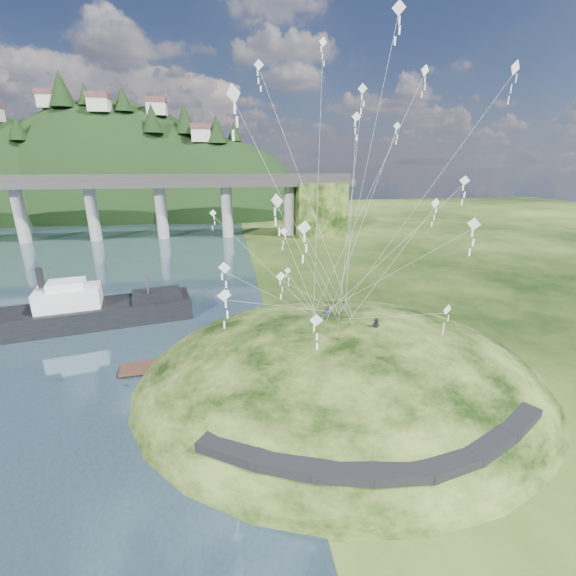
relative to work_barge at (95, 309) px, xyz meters
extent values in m
plane|color=black|center=(16.55, -17.48, -1.78)|extent=(320.00, 320.00, 0.00)
ellipsoid|color=black|center=(24.55, -15.48, -3.28)|extent=(36.00, 32.00, 13.00)
cube|color=black|center=(15.05, -25.48, 0.25)|extent=(4.32, 3.62, 0.71)
cube|color=black|center=(18.05, -27.13, 0.31)|extent=(4.10, 2.97, 0.61)
cube|color=black|center=(21.05, -28.13, 0.30)|extent=(3.85, 2.37, 0.62)
cube|color=black|center=(24.05, -28.58, 0.26)|extent=(3.62, 1.83, 0.66)
cube|color=black|center=(27.05, -28.38, 0.27)|extent=(3.82, 2.27, 0.68)
cube|color=black|center=(30.05, -27.43, 0.36)|extent=(4.11, 2.97, 0.71)
cube|color=black|center=(33.05, -25.88, 0.39)|extent=(4.26, 3.43, 0.66)
cube|color=#2D2B2B|center=(-33.45, 52.52, 11.22)|extent=(160.00, 9.00, 1.60)
cube|color=#2D2B2B|center=(-33.45, 52.52, 12.62)|extent=(160.00, 0.40, 1.20)
cube|color=#2D2B2B|center=(-33.45, 56.82, 12.62)|extent=(160.00, 0.40, 1.20)
cylinder|color=gray|center=(-30.95, 52.52, 4.72)|extent=(2.60, 2.60, 13.00)
cylinder|color=gray|center=(-15.45, 52.52, 4.72)|extent=(2.60, 2.60, 13.00)
cylinder|color=gray|center=(0.05, 52.52, 4.72)|extent=(2.60, 2.60, 13.00)
cylinder|color=gray|center=(15.55, 52.52, 4.72)|extent=(2.60, 2.60, 13.00)
cylinder|color=gray|center=(31.05, 52.52, 4.72)|extent=(2.60, 2.60, 13.00)
cube|color=black|center=(38.55, 52.52, 4.72)|extent=(12.00, 11.00, 13.00)
ellipsoid|color=black|center=(-61.45, 102.52, -9.78)|extent=(84.00, 60.00, 80.00)
ellipsoid|color=black|center=(-23.45, 108.52, -7.78)|extent=(96.00, 68.00, 88.00)
ellipsoid|color=black|center=(11.55, 100.52, -11.78)|extent=(76.00, 56.00, 72.00)
cone|color=black|center=(-44.03, 88.68, 25.56)|extent=(5.29, 5.29, 6.96)
cone|color=black|center=(-33.33, 97.14, 37.45)|extent=(8.01, 8.01, 10.54)
cone|color=black|center=(-26.32, 96.58, 36.11)|extent=(4.97, 4.97, 6.54)
cone|color=black|center=(-14.85, 94.56, 34.90)|extent=(5.83, 5.83, 7.67)
cone|color=black|center=(-5.90, 89.60, 28.81)|extent=(6.47, 6.47, 8.51)
cone|color=black|center=(3.33, 96.51, 29.45)|extent=(7.13, 7.13, 9.38)
cone|color=black|center=(13.43, 91.55, 26.09)|extent=(6.56, 6.56, 8.63)
cone|color=black|center=(19.32, 97.15, 25.90)|extent=(4.88, 4.88, 6.42)
cube|color=beige|center=(-38.45, 100.52, 34.21)|extent=(6.00, 5.00, 4.00)
cube|color=brown|center=(-38.45, 100.52, 36.91)|extent=(6.40, 5.40, 1.60)
cube|color=beige|center=(-21.45, 92.52, 32.50)|extent=(6.00, 5.00, 4.00)
cube|color=brown|center=(-21.45, 92.52, 35.20)|extent=(6.40, 5.40, 1.60)
cube|color=beige|center=(-5.45, 98.52, 32.40)|extent=(6.00, 5.00, 4.00)
cube|color=brown|center=(-5.45, 98.52, 35.10)|extent=(6.40, 5.40, 1.60)
cube|color=beige|center=(8.55, 92.52, 24.10)|extent=(6.00, 5.00, 4.00)
cube|color=brown|center=(8.55, 92.52, 26.80)|extent=(6.40, 5.40, 1.60)
cube|color=black|center=(0.35, 0.08, -0.58)|extent=(21.00, 9.66, 2.40)
cube|color=silver|center=(-2.35, -0.50, 1.54)|extent=(7.16, 5.32, 2.58)
cube|color=silver|center=(-2.35, -0.50, 3.11)|extent=(4.19, 3.48, 1.11)
cube|color=black|center=(6.66, 1.43, 0.90)|extent=(6.38, 5.67, 0.55)
cylinder|color=black|center=(-4.61, -0.99, 4.22)|extent=(0.65, 0.65, 2.21)
cylinder|color=#2D2B2B|center=(5.76, 1.24, 2.09)|extent=(0.22, 0.22, 2.77)
cube|color=#371F16|center=(11.82, -11.60, -1.37)|extent=(12.85, 3.25, 0.32)
cylinder|color=#371F16|center=(6.39, -12.14, -1.60)|extent=(0.27, 0.27, 0.91)
cylinder|color=#371F16|center=(9.11, -11.87, -1.60)|extent=(0.27, 0.27, 0.91)
cylinder|color=#371F16|center=(11.82, -11.60, -1.60)|extent=(0.27, 0.27, 0.91)
cylinder|color=#371F16|center=(14.53, -11.33, -1.60)|extent=(0.27, 0.27, 0.91)
cylinder|color=#371F16|center=(17.24, -11.06, -1.60)|extent=(0.27, 0.27, 0.91)
imported|color=#242530|center=(23.65, -13.70, 4.16)|extent=(0.83, 0.68, 1.97)
imported|color=#242530|center=(27.04, -16.42, 3.90)|extent=(0.93, 0.92, 1.52)
cube|color=white|center=(30.26, -14.27, 22.39)|extent=(0.73, 0.32, 0.76)
cube|color=white|center=(30.26, -14.27, 21.85)|extent=(0.09, 0.07, 0.45)
cube|color=white|center=(30.26, -14.27, 21.30)|extent=(0.09, 0.07, 0.45)
cube|color=white|center=(30.26, -14.27, 20.76)|extent=(0.09, 0.07, 0.45)
cube|color=white|center=(25.53, -14.42, 21.05)|extent=(0.61, 0.41, 0.69)
cube|color=white|center=(25.53, -14.42, 20.55)|extent=(0.09, 0.05, 0.41)
cube|color=white|center=(25.53, -14.42, 20.05)|extent=(0.09, 0.05, 0.41)
cube|color=white|center=(25.53, -14.42, 19.55)|extent=(0.09, 0.05, 0.41)
cube|color=white|center=(32.89, -13.23, 12.72)|extent=(0.83, 0.20, 0.83)
cube|color=white|center=(32.89, -13.23, 12.13)|extent=(0.11, 0.06, 0.48)
cube|color=white|center=(32.89, -13.23, 11.54)|extent=(0.11, 0.06, 0.48)
cube|color=white|center=(32.89, -13.23, 10.95)|extent=(0.11, 0.06, 0.48)
cube|color=white|center=(15.02, -21.27, 8.20)|extent=(0.87, 0.28, 0.87)
cube|color=white|center=(15.02, -21.27, 7.57)|extent=(0.11, 0.08, 0.52)
cube|color=white|center=(15.02, -21.27, 6.93)|extent=(0.11, 0.08, 0.52)
cube|color=white|center=(15.02, -21.27, 6.30)|extent=(0.11, 0.08, 0.52)
cube|color=white|center=(16.01, -23.10, 19.18)|extent=(0.68, 0.64, 0.86)
cube|color=white|center=(16.01, -23.10, 18.55)|extent=(0.11, 0.07, 0.52)
cube|color=white|center=(16.01, -23.10, 17.92)|extent=(0.11, 0.07, 0.52)
cube|color=white|center=(16.01, -23.10, 17.29)|extent=(0.11, 0.07, 0.52)
cube|color=white|center=(14.10, -5.92, 11.35)|extent=(0.66, 0.20, 0.66)
cube|color=white|center=(14.10, -5.92, 10.88)|extent=(0.09, 0.05, 0.39)
cube|color=white|center=(14.10, -5.92, 10.40)|extent=(0.09, 0.05, 0.39)
cube|color=white|center=(14.10, -5.92, 9.93)|extent=(0.09, 0.05, 0.39)
cube|color=white|center=(32.46, -21.06, 21.26)|extent=(0.77, 0.33, 0.80)
cube|color=white|center=(32.46, -21.06, 20.68)|extent=(0.10, 0.08, 0.47)
cube|color=white|center=(32.46, -21.06, 20.11)|extent=(0.10, 0.08, 0.47)
cube|color=white|center=(32.46, -21.06, 19.54)|extent=(0.10, 0.08, 0.47)
cube|color=white|center=(30.14, -22.77, 12.46)|extent=(0.53, 0.66, 0.79)
cube|color=white|center=(30.14, -22.77, 11.89)|extent=(0.10, 0.08, 0.47)
cube|color=white|center=(30.14, -22.77, 11.32)|extent=(0.10, 0.08, 0.47)
cube|color=white|center=(30.14, -22.77, 10.75)|extent=(0.10, 0.08, 0.47)
cube|color=white|center=(19.59, -23.24, 12.59)|extent=(0.82, 0.29, 0.79)
cube|color=white|center=(19.59, -23.24, 12.01)|extent=(0.10, 0.06, 0.48)
cube|color=white|center=(19.59, -23.24, 11.43)|extent=(0.10, 0.06, 0.48)
cube|color=white|center=(19.59, -23.24, 10.85)|extent=(0.10, 0.06, 0.48)
cube|color=white|center=(15.13, -22.94, 10.41)|extent=(0.69, 0.29, 0.71)
cube|color=white|center=(15.13, -22.94, 9.90)|extent=(0.09, 0.03, 0.42)
cube|color=white|center=(15.13, -22.94, 9.39)|extent=(0.09, 0.03, 0.42)
cube|color=white|center=(15.13, -22.94, 8.87)|extent=(0.09, 0.03, 0.42)
cube|color=white|center=(33.46, -16.08, 14.68)|extent=(0.69, 0.39, 0.74)
cube|color=white|center=(33.46, -16.08, 14.15)|extent=(0.10, 0.04, 0.44)
cube|color=white|center=(33.46, -16.08, 13.61)|extent=(0.10, 0.04, 0.44)
cube|color=white|center=(33.46, -16.08, 13.07)|extent=(0.10, 0.04, 0.44)
cube|color=white|center=(23.44, -10.58, 24.87)|extent=(0.66, 0.26, 0.68)
cube|color=white|center=(23.44, -10.58, 24.38)|extent=(0.09, 0.06, 0.40)
cube|color=white|center=(23.44, -10.58, 23.89)|extent=(0.09, 0.06, 0.40)
cube|color=white|center=(23.44, -10.58, 23.41)|extent=(0.09, 0.06, 0.40)
cube|color=white|center=(27.76, -6.63, 20.02)|extent=(0.86, 0.22, 0.86)
cube|color=white|center=(27.76, -6.63, 19.41)|extent=(0.11, 0.03, 0.50)
cube|color=white|center=(27.76, -6.63, 18.79)|extent=(0.11, 0.03, 0.50)
cube|color=white|center=(27.76, -6.63, 18.18)|extent=(0.11, 0.03, 0.50)
cube|color=white|center=(18.21, -22.29, 13.97)|extent=(0.60, 0.64, 0.82)
cube|color=white|center=(18.21, -22.29, 13.38)|extent=(0.10, 0.08, 0.48)
cube|color=white|center=(18.21, -22.29, 12.79)|extent=(0.10, 0.08, 0.48)
cube|color=white|center=(18.21, -22.29, 12.20)|extent=(0.10, 0.08, 0.48)
cube|color=white|center=(20.72, -21.94, 6.45)|extent=(0.87, 0.23, 0.86)
cube|color=white|center=(20.72, -21.94, 5.83)|extent=(0.11, 0.03, 0.50)
cube|color=white|center=(20.72, -21.94, 5.22)|extent=(0.11, 0.03, 0.50)
cube|color=white|center=(20.72, -21.94, 4.60)|extent=(0.11, 0.03, 0.50)
cube|color=white|center=(19.87, -11.66, 6.40)|extent=(0.87, 0.20, 0.87)
cube|color=white|center=(19.87, -11.66, 5.78)|extent=(0.11, 0.06, 0.51)
cube|color=white|center=(19.87, -11.66, 5.17)|extent=(0.11, 0.06, 0.51)
cube|color=white|center=(19.87, -11.66, 4.55)|extent=(0.11, 0.06, 0.51)
cube|color=white|center=(21.07, -8.00, 5.88)|extent=(0.65, 0.24, 0.67)
cube|color=white|center=(21.07, -8.00, 5.40)|extent=(0.09, 0.03, 0.39)
cube|color=white|center=(21.07, -8.00, 4.93)|extent=(0.09, 0.03, 0.39)
cube|color=white|center=(21.07, -8.00, 4.45)|extent=(0.09, 0.03, 0.39)
cube|color=white|center=(20.63, -8.34, 9.81)|extent=(0.74, 0.21, 0.75)
cube|color=white|center=(20.63, -8.34, 9.28)|extent=(0.10, 0.03, 0.43)
cube|color=white|center=(20.63, -8.34, 8.75)|extent=(0.10, 0.03, 0.43)
cube|color=white|center=(20.63, -8.34, 8.22)|extent=(0.10, 0.03, 0.43)
cube|color=white|center=(28.89, -23.19, 7.15)|extent=(0.70, 0.33, 0.74)
cube|color=white|center=(28.89, -23.19, 6.62)|extent=(0.09, 0.07, 0.43)
cube|color=white|center=(28.89, -23.19, 6.09)|extent=(0.09, 0.07, 0.43)
cube|color=white|center=(28.89, -23.19, 5.57)|extent=(0.09, 0.07, 0.43)
cube|color=white|center=(32.11, -5.94, 19.35)|extent=(0.66, 0.31, 0.70)
cube|color=white|center=(32.11, -5.94, 18.85)|extent=(0.09, 0.04, 0.41)
cube|color=white|center=(32.11, -5.94, 18.35)|extent=(0.09, 0.04, 0.41)
cube|color=white|center=(32.11, -5.94, 17.85)|extent=(0.09, 0.04, 0.41)
cube|color=white|center=(18.87, -5.51, 24.22)|extent=(0.89, 0.28, 0.87)
cube|color=white|center=(18.87, -5.51, 23.59)|extent=(0.12, 0.04, 0.51)
cube|color=white|center=(18.87, -5.51, 22.96)|extent=(0.12, 0.04, 0.51)
cube|color=white|center=(18.87, -5.51, 22.33)|extent=(0.12, 0.04, 0.51)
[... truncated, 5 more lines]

